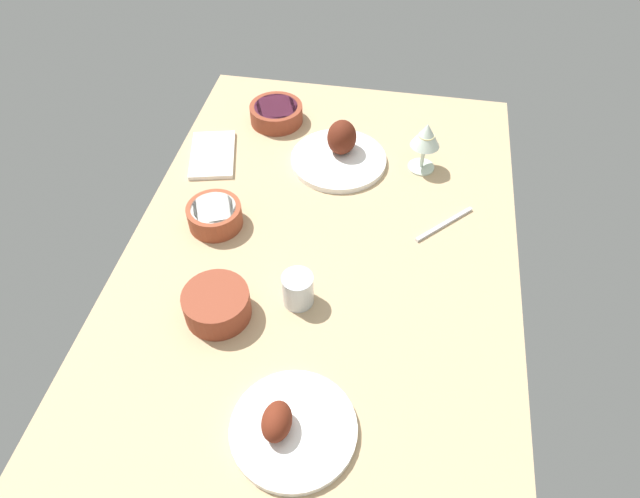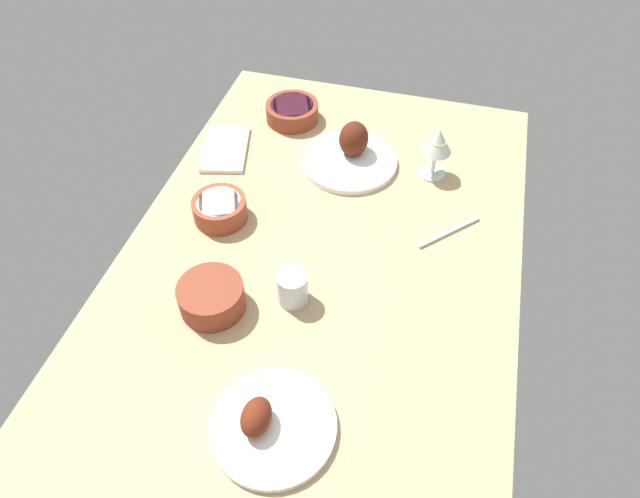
{
  "view_description": "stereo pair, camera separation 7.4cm",
  "coord_description": "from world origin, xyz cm",
  "views": [
    {
      "loc": [
        83.64,
        14.93,
        101.58
      ],
      "look_at": [
        0.0,
        0.0,
        6.0
      ],
      "focal_mm": 31.55,
      "sensor_mm": 36.0,
      "label": 1
    },
    {
      "loc": [
        82.02,
        22.16,
        101.58
      ],
      "look_at": [
        0.0,
        0.0,
        6.0
      ],
      "focal_mm": 31.55,
      "sensor_mm": 36.0,
      "label": 2
    }
  ],
  "objects": [
    {
      "name": "plate_near_viewer",
      "position": [
        42.53,
        2.18,
        5.55
      ],
      "size": [
        23.0,
        23.0,
        7.17
      ],
      "color": "white",
      "rests_on": "dining_table"
    },
    {
      "name": "bowl_onions",
      "position": [
        -48.74,
        -21.5,
        6.82
      ],
      "size": [
        15.12,
        15.12,
        5.16
      ],
      "color": "brown",
      "rests_on": "dining_table"
    },
    {
      "name": "bowl_sauce",
      "position": [
        19.96,
        -18.11,
        7.47
      ],
      "size": [
        13.91,
        13.91,
        6.43
      ],
      "color": "brown",
      "rests_on": "dining_table"
    },
    {
      "name": "folded_napkin",
      "position": [
        -29.89,
        -35.01,
        4.6
      ],
      "size": [
        21.49,
        15.9,
        1.2
      ],
      "primitive_type": "cube",
      "rotation": [
        0.0,
        0.0,
        0.24
      ],
      "color": "white",
      "rests_on": "dining_table"
    },
    {
      "name": "plate_center_main",
      "position": [
        -34.73,
        -0.83,
        6.74
      ],
      "size": [
        25.57,
        25.57,
        10.56
      ],
      "color": "white",
      "rests_on": "dining_table"
    },
    {
      "name": "water_tumbler",
      "position": [
        13.63,
        -2.3,
        7.86
      ],
      "size": [
        6.7,
        6.7,
        7.73
      ],
      "primitive_type": "cylinder",
      "color": "silver",
      "rests_on": "dining_table"
    },
    {
      "name": "dining_table",
      "position": [
        0.0,
        0.0,
        2.0
      ],
      "size": [
        140.0,
        90.0,
        4.0
      ],
      "primitive_type": "cube",
      "color": "tan",
      "rests_on": "ground"
    },
    {
      "name": "bowl_cream",
      "position": [
        -5.38,
        -26.48,
        7.03
      ],
      "size": [
        12.99,
        12.99,
        5.57
      ],
      "color": "brown",
      "rests_on": "dining_table"
    },
    {
      "name": "wine_glass",
      "position": [
        -35.13,
        21.1,
        13.93
      ],
      "size": [
        7.6,
        7.6,
        14.0
      ],
      "color": "silver",
      "rests_on": "dining_table"
    },
    {
      "name": "fork_loose",
      "position": [
        -14.58,
        27.89,
        4.4
      ],
      "size": [
        13.72,
        13.24,
        0.8
      ],
      "primitive_type": "cube",
      "rotation": [
        0.0,
        0.0,
        5.52
      ],
      "color": "silver",
      "rests_on": "dining_table"
    }
  ]
}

